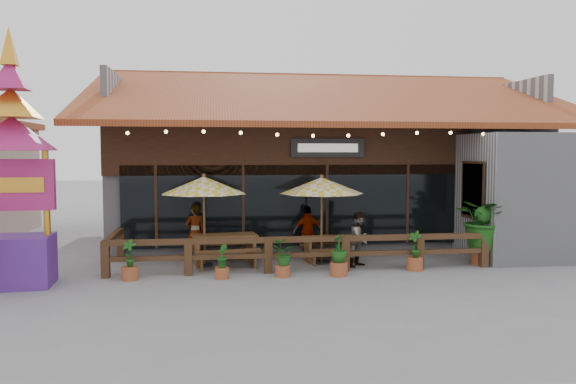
{
  "coord_description": "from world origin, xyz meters",
  "views": [
    {
      "loc": [
        -3.89,
        -14.52,
        3.05
      ],
      "look_at": [
        -1.72,
        1.5,
        1.92
      ],
      "focal_mm": 35.0,
      "sensor_mm": 36.0,
      "label": 1
    }
  ],
  "objects": [
    {
      "name": "ground",
      "position": [
        0.0,
        0.0,
        0.0
      ],
      "size": [
        100.0,
        100.0,
        0.0
      ],
      "primitive_type": "plane",
      "color": "gray",
      "rests_on": "ground"
    },
    {
      "name": "restaurant_building",
      "position": [
        0.26,
        6.61,
        2.21
      ],
      "size": [
        15.5,
        14.73,
        6.09
      ],
      "color": "#A7A7AC",
      "rests_on": "ground"
    },
    {
      "name": "patio_railing",
      "position": [
        -2.25,
        -0.27,
        0.61
      ],
      "size": [
        10.0,
        2.6,
        0.92
      ],
      "color": "#4C331B",
      "rests_on": "ground"
    },
    {
      "name": "umbrella_left",
      "position": [
        -4.12,
        0.6,
        2.18
      ],
      "size": [
        3.1,
        3.1,
        2.5
      ],
      "color": "brown",
      "rests_on": "ground"
    },
    {
      "name": "umbrella_right",
      "position": [
        -0.92,
        0.58,
        2.15
      ],
      "size": [
        2.57,
        2.57,
        2.46
      ],
      "color": "brown",
      "rests_on": "ground"
    },
    {
      "name": "picnic_table_left",
      "position": [
        -3.57,
        0.7,
        0.56
      ],
      "size": [
        1.91,
        1.7,
        0.83
      ],
      "color": "brown",
      "rests_on": "ground"
    },
    {
      "name": "picnic_table_right",
      "position": [
        -0.62,
        0.84,
        0.48
      ],
      "size": [
        1.56,
        1.37,
        0.71
      ],
      "color": "brown",
      "rests_on": "ground"
    },
    {
      "name": "thai_sign_tower",
      "position": [
        -8.34,
        -1.14,
        3.34
      ],
      "size": [
        2.48,
        2.48,
        6.31
      ],
      "color": "#572589",
      "rests_on": "ground"
    },
    {
      "name": "tropical_plant",
      "position": [
        3.42,
        -0.13,
        1.21
      ],
      "size": [
        1.98,
        2.02,
        2.12
      ],
      "color": "#964A29",
      "rests_on": "ground"
    },
    {
      "name": "diner_a",
      "position": [
        -4.39,
        1.39,
        0.8
      ],
      "size": [
        0.69,
        0.58,
        1.61
      ],
      "primitive_type": "imported",
      "rotation": [
        0.0,
        0.0,
        3.54
      ],
      "color": "#3B1F12",
      "rests_on": "ground"
    },
    {
      "name": "diner_b",
      "position": [
        0.02,
        -0.0,
        0.74
      ],
      "size": [
        0.9,
        0.9,
        1.47
      ],
      "primitive_type": "imported",
      "rotation": [
        0.0,
        0.0,
        0.76
      ],
      "color": "#3B1F12",
      "rests_on": "ground"
    },
    {
      "name": "diner_c",
      "position": [
        -1.14,
        1.47,
        0.75
      ],
      "size": [
        0.91,
        0.43,
        1.51
      ],
      "primitive_type": "imported",
      "rotation": [
        0.0,
        0.0,
        3.21
      ],
      "color": "#3B1F12",
      "rests_on": "ground"
    },
    {
      "name": "planter_a",
      "position": [
        -5.88,
        -0.84,
        0.41
      ],
      "size": [
        0.4,
        0.4,
        0.98
      ],
      "color": "#964A29",
      "rests_on": "ground"
    },
    {
      "name": "planter_b",
      "position": [
        -3.68,
        -0.97,
        0.38
      ],
      "size": [
        0.34,
        0.34,
        0.84
      ],
      "color": "#964A29",
      "rests_on": "ground"
    },
    {
      "name": "planter_c",
      "position": [
        -2.19,
        -1.0,
        0.5
      ],
      "size": [
        0.65,
        0.6,
        0.89
      ],
      "color": "#964A29",
      "rests_on": "ground"
    },
    {
      "name": "planter_d",
      "position": [
        -0.8,
        -1.07,
        0.51
      ],
      "size": [
        0.56,
        0.56,
        1.06
      ],
      "color": "#964A29",
      "rests_on": "ground"
    },
    {
      "name": "planter_e",
      "position": [
        1.31,
        -0.69,
        0.44
      ],
      "size": [
        0.43,
        0.45,
        1.04
      ],
      "color": "#964A29",
      "rests_on": "ground"
    }
  ]
}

